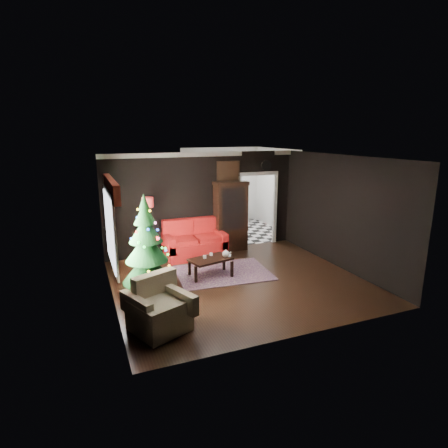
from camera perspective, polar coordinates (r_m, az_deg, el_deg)
name	(u,v)px	position (r m, az deg, el deg)	size (l,w,h in m)	color
floor	(239,281)	(8.52, 2.28, -8.89)	(5.50, 5.50, 0.00)	black
ceiling	(240,158)	(7.87, 2.47, 10.25)	(5.50, 5.50, 0.00)	white
wall_back	(203,203)	(10.36, -3.30, 3.32)	(5.50, 5.50, 0.00)	black
wall_front	(304,257)	(5.98, 12.24, -4.95)	(5.50, 5.50, 0.00)	black
wall_left	(109,235)	(7.43, -17.39, -1.57)	(5.50, 5.50, 0.00)	black
wall_right	(341,212)	(9.52, 17.66, 1.73)	(5.50, 5.50, 0.00)	black
doorway	(257,210)	(11.08, 5.10, 2.13)	(1.10, 0.10, 2.10)	silver
left_window	(110,229)	(7.61, -17.24, -0.81)	(0.05, 1.60, 1.40)	white
valance	(111,188)	(7.46, -17.08, 5.35)	(0.12, 2.10, 0.35)	#A93D2A
kitchen_floor	(236,232)	(12.64, 1.93, -1.23)	(3.00, 3.00, 0.00)	white
kitchen_window	(221,178)	(13.64, -0.48, 7.17)	(0.70, 0.06, 0.70)	white
rug	(223,273)	(9.01, -0.11, -7.55)	(2.21, 1.61, 0.01)	#503F4C
loveseat	(195,239)	(10.04, -4.57, -2.34)	(1.70, 0.90, 1.00)	maroon
curio_cabinet	(231,218)	(10.50, 1.02, 0.97)	(0.90, 0.45, 1.90)	black
floor_lamp	(149,233)	(9.54, -11.51, -1.39)	(0.31, 0.31, 1.84)	black
christmas_tree	(146,245)	(7.78, -11.95, -3.22)	(1.05, 1.05, 2.01)	black
armchair	(159,305)	(6.49, -10.05, -12.27)	(0.89, 0.89, 0.91)	#C2B498
coffee_table	(211,267)	(8.74, -2.11, -6.67)	(0.96, 0.58, 0.43)	black
teapot	(226,254)	(8.70, 0.26, -4.63)	(0.19, 0.19, 0.18)	silver
cup_a	(211,254)	(8.86, -2.00, -4.68)	(0.08, 0.08, 0.06)	silver
cup_b	(205,257)	(8.67, -3.01, -5.12)	(0.08, 0.08, 0.07)	white
book	(225,252)	(8.80, 0.15, -4.33)	(0.15, 0.02, 0.20)	gray
wall_clock	(266,165)	(10.96, 6.55, 9.00)	(0.32, 0.32, 0.06)	white
painting	(228,171)	(10.46, 0.65, 8.14)	(0.62, 0.05, 0.52)	#AF7950
kitchen_counter	(223,212)	(13.61, -0.08, 1.82)	(1.80, 0.60, 0.90)	white
kitchen_table	(232,224)	(12.16, 1.22, -0.01)	(0.70, 0.70, 0.75)	brown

